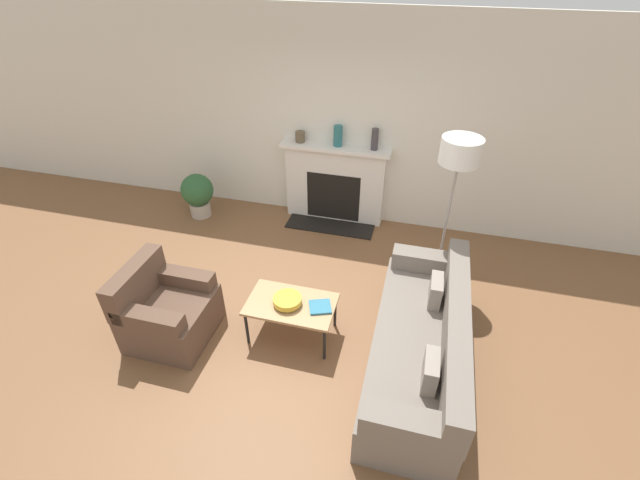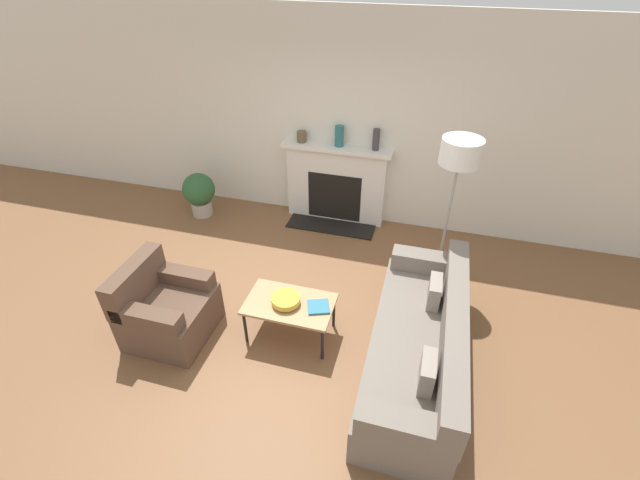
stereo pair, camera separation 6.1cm
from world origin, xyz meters
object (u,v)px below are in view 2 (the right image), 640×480
Objects in this scene: book at (318,307)px; mantel_vase_center_left at (339,136)px; bowl at (286,300)px; armchair_near at (166,310)px; floor_lamp at (459,161)px; mantel_vase_center_right at (376,140)px; mantel_vase_left at (302,137)px; potted_plant at (199,192)px; coffee_table at (290,306)px; couch at (420,345)px; fireplace at (336,185)px.

book is 2.59m from mantel_vase_center_left.
bowl is 2.58m from mantel_vase_center_left.
armchair_near is 3.46m from floor_lamp.
mantel_vase_center_right is (0.51, 0.00, 0.00)m from mantel_vase_center_left.
potted_plant is (-1.49, -0.47, -0.85)m from mantel_vase_left.
floor_lamp is at bearing -9.45° from potted_plant.
coffee_table is 3.11× the size of mantel_vase_center_right.
mantel_vase_center_right reaches higher than couch.
potted_plant is (-2.03, -0.47, -0.92)m from mantel_vase_center_left.
couch is 1.94m from floor_lamp.
coffee_table is 3.09× the size of bowl.
mantel_vase_center_right is at bearing 0.00° from mantel_vase_left.
floor_lamp is at bearing -58.33° from armchair_near.
coffee_table is 2.64m from mantel_vase_left.
floor_lamp is (1.49, 1.38, 1.11)m from bowl.
couch is 3.32m from mantel_vase_left.
armchair_near is 3.01× the size of mantel_vase_center_left.
couch is at bearing -51.83° from mantel_vase_left.
bowl is 2.32m from floor_lamp.
mantel_vase_center_left is at bearing 27.05° from fireplace.
coffee_table is (-1.35, 0.08, 0.10)m from couch.
mantel_vase_center_left is at bearing 13.04° from potted_plant.
fireplace is 2.06m from potted_plant.
couch is at bearing -59.68° from fireplace.
mantel_vase_left is 0.51× the size of mantel_vase_center_right.
armchair_near is 0.46× the size of floor_lamp.
mantel_vase_left is (-0.93, 2.42, 0.78)m from book.
potted_plant is at bearing -166.96° from mantel_vase_center_left.
floor_lamp is 2.73× the size of potted_plant.
mantel_vase_center_left is at bearing 180.00° from mantel_vase_center_right.
potted_plant is (-3.57, 0.60, -1.22)m from floor_lamp.
couch is 3.36× the size of potted_plant.
mantel_vase_left reaches higher than coffee_table.
bowl is 1.01× the size of mantel_vase_center_right.
mantel_vase_center_left is 2.28m from potted_plant.
mantel_vase_center_left reaches higher than fireplace.
floor_lamp is (1.46, 1.37, 1.20)m from coffee_table.
floor_lamp is at bearing -27.10° from mantel_vase_left.
fireplace is 0.68× the size of couch.
armchair_near is 2.97m from mantel_vase_left.
armchair_near is at bearing 170.94° from book.
floor_lamp is at bearing -34.65° from mantel_vase_center_left.
armchair_near is 1.62m from book.
mantel_vase_left is (-1.97, 2.51, 0.93)m from couch.
potted_plant is (-2.00, -0.46, -0.18)m from fireplace.
book is (-1.04, 0.09, 0.15)m from couch.
couch is 15.20× the size of mantel_vase_left.
coffee_table is at bearing 161.47° from book.
floor_lamp is 2.37m from mantel_vase_left.
couch is 4.02m from potted_plant.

